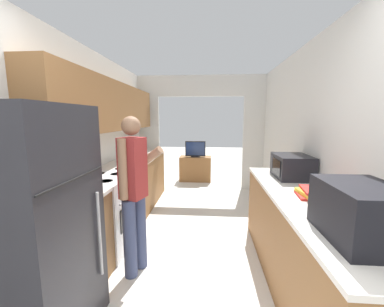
% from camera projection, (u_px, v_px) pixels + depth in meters
% --- Properties ---
extents(wall_left, '(0.38, 6.89, 2.50)m').
position_uv_depth(wall_left, '(83.00, 129.00, 2.86)').
color(wall_left, silver).
rests_on(wall_left, ground_plane).
extents(wall_right, '(0.06, 6.89, 2.50)m').
position_uv_depth(wall_right, '(334.00, 154.00, 2.27)').
color(wall_right, silver).
rests_on(wall_right, ground_plane).
extents(wall_far_with_doorway, '(3.16, 0.06, 2.50)m').
position_uv_depth(wall_far_with_doorway, '(201.00, 124.00, 5.18)').
color(wall_far_with_doorway, silver).
rests_on(wall_far_with_doorway, ground_plane).
extents(counter_left, '(0.62, 3.19, 0.90)m').
position_uv_depth(counter_left, '(130.00, 189.00, 3.83)').
color(counter_left, brown).
rests_on(counter_left, ground_plane).
extents(counter_right, '(0.62, 2.42, 0.90)m').
position_uv_depth(counter_right, '(303.00, 243.00, 2.17)').
color(counter_right, brown).
rests_on(counter_right, ground_plane).
extents(refrigerator, '(0.77, 0.74, 1.68)m').
position_uv_depth(refrigerator, '(27.00, 231.00, 1.59)').
color(refrigerator, black).
rests_on(refrigerator, ground_plane).
extents(range_oven, '(0.66, 0.76, 1.04)m').
position_uv_depth(range_oven, '(103.00, 212.00, 2.86)').
color(range_oven, white).
rests_on(range_oven, ground_plane).
extents(person, '(0.51, 0.45, 1.61)m').
position_uv_depth(person, '(133.00, 192.00, 2.35)').
color(person, '#384266').
rests_on(person, ground_plane).
extents(suitcase, '(0.38, 0.55, 0.32)m').
position_uv_depth(suitcase, '(361.00, 212.00, 1.35)').
color(suitcase, black).
rests_on(suitcase, counter_right).
extents(microwave, '(0.38, 0.51, 0.27)m').
position_uv_depth(microwave, '(292.00, 166.00, 2.76)').
color(microwave, black).
rests_on(microwave, counter_right).
extents(book_stack, '(0.25, 0.33, 0.07)m').
position_uv_depth(book_stack, '(313.00, 193.00, 2.07)').
color(book_stack, red).
rests_on(book_stack, counter_right).
extents(tv_cabinet, '(0.79, 0.42, 0.62)m').
position_uv_depth(tv_cabinet, '(195.00, 169.00, 6.00)').
color(tv_cabinet, brown).
rests_on(tv_cabinet, ground_plane).
extents(television, '(0.50, 0.16, 0.40)m').
position_uv_depth(television, '(195.00, 149.00, 5.88)').
color(television, black).
rests_on(television, tv_cabinet).
extents(knife, '(0.16, 0.28, 0.02)m').
position_uv_depth(knife, '(121.00, 168.00, 3.28)').
color(knife, '#B7B7BC').
rests_on(knife, counter_left).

